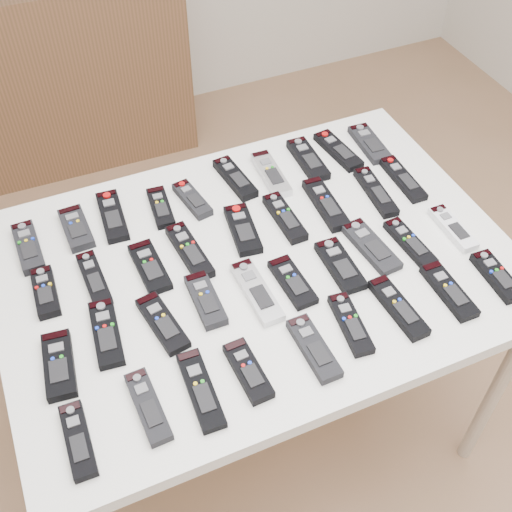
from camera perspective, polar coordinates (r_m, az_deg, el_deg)
name	(u,v)px	position (r m, az deg, el deg)	size (l,w,h in m)	color
ground	(280,443)	(2.18, 2.14, -16.26)	(4.00, 4.00, 0.00)	#8A6646
table	(256,277)	(1.62, 0.00, -1.87)	(1.25, 0.88, 0.78)	white
remote_0	(28,247)	(1.69, -19.58, 0.74)	(0.05, 0.17, 0.02)	black
remote_1	(76,228)	(1.70, -15.69, 2.38)	(0.06, 0.15, 0.02)	black
remote_2	(112,216)	(1.72, -12.65, 3.48)	(0.06, 0.18, 0.02)	black
remote_3	(161,207)	(1.72, -8.47, 4.30)	(0.05, 0.15, 0.02)	black
remote_4	(192,199)	(1.73, -5.68, 5.02)	(0.05, 0.15, 0.02)	black
remote_5	(235,178)	(1.78, -1.87, 6.92)	(0.05, 0.18, 0.02)	black
remote_6	(271,174)	(1.80, 1.33, 7.28)	(0.05, 0.19, 0.02)	#B7B7BC
remote_7	(308,159)	(1.85, 4.64, 8.55)	(0.06, 0.18, 0.02)	black
remote_8	(338,150)	(1.90, 7.31, 9.29)	(0.05, 0.18, 0.02)	black
remote_9	(369,144)	(1.94, 10.05, 9.82)	(0.06, 0.17, 0.02)	black
remote_10	(45,292)	(1.58, -18.22, -3.08)	(0.05, 0.15, 0.02)	black
remote_11	(94,279)	(1.57, -14.20, -1.98)	(0.05, 0.17, 0.02)	black
remote_12	(150,267)	(1.57, -9.42, -0.96)	(0.06, 0.17, 0.02)	black
remote_13	(190,251)	(1.59, -5.93, 0.42)	(0.05, 0.19, 0.02)	black
remote_14	(243,229)	(1.64, -1.18, 2.38)	(0.06, 0.17, 0.02)	black
remote_15	(285,218)	(1.67, 2.57, 3.43)	(0.05, 0.18, 0.02)	black
remote_16	(326,204)	(1.71, 6.21, 4.62)	(0.05, 0.20, 0.02)	black
remote_17	(376,192)	(1.77, 10.59, 5.62)	(0.05, 0.19, 0.02)	black
remote_18	(403,179)	(1.83, 12.91, 6.71)	(0.05, 0.19, 0.02)	black
remote_19	(59,365)	(1.44, -17.10, -9.24)	(0.06, 0.17, 0.02)	black
remote_20	(106,333)	(1.46, -13.17, -6.70)	(0.06, 0.18, 0.02)	black
remote_21	(163,323)	(1.46, -8.31, -5.91)	(0.05, 0.17, 0.02)	black
remote_22	(206,300)	(1.49, -4.50, -3.90)	(0.05, 0.16, 0.02)	black
remote_23	(257,292)	(1.50, 0.06, -3.18)	(0.05, 0.19, 0.02)	#B7B7BC
remote_24	(292,282)	(1.52, 3.26, -2.32)	(0.06, 0.16, 0.02)	black
remote_25	(340,265)	(1.57, 7.49, -0.84)	(0.06, 0.17, 0.02)	black
remote_26	(371,247)	(1.62, 10.19, 0.84)	(0.06, 0.18, 0.02)	black
remote_27	(410,243)	(1.65, 13.53, 1.13)	(0.05, 0.17, 0.02)	black
remote_28	(453,228)	(1.72, 17.09, 2.37)	(0.05, 0.16, 0.02)	silver
remote_29	(78,440)	(1.34, -15.54, -15.50)	(0.05, 0.16, 0.02)	black
remote_30	(148,406)	(1.35, -9.56, -13.05)	(0.05, 0.17, 0.02)	black
remote_31	(201,390)	(1.35, -4.93, -11.76)	(0.05, 0.19, 0.02)	black
remote_32	(248,371)	(1.37, -0.70, -10.17)	(0.05, 0.15, 0.02)	black
remote_33	(314,348)	(1.41, 5.16, -8.17)	(0.05, 0.17, 0.02)	black
remote_34	(351,324)	(1.46, 8.41, -5.99)	(0.05, 0.17, 0.02)	black
remote_35	(398,307)	(1.50, 12.53, -4.49)	(0.05, 0.18, 0.02)	black
remote_36	(449,291)	(1.57, 16.77, -2.98)	(0.05, 0.17, 0.02)	black
remote_37	(497,276)	(1.63, 20.63, -1.69)	(0.05, 0.16, 0.02)	black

